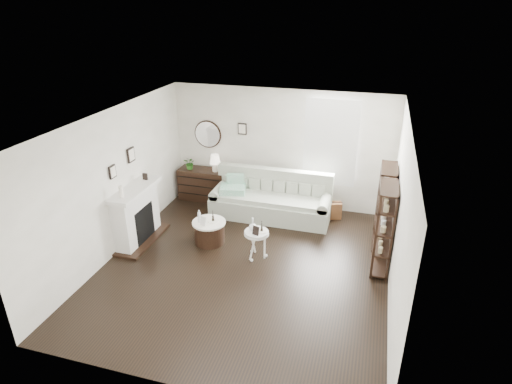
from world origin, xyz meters
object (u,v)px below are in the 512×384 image
(dresser, at_px, (203,184))
(drum_table, at_px, (209,232))
(pedestal_table, at_px, (257,234))
(sofa, at_px, (271,202))

(dresser, distance_m, drum_table, 2.05)
(dresser, xyz_separation_m, pedestal_table, (1.93, -2.11, 0.13))
(dresser, bearing_deg, drum_table, -64.36)
(pedestal_table, bearing_deg, drum_table, 165.57)
(drum_table, bearing_deg, dresser, 115.64)
(dresser, bearing_deg, sofa, -12.32)
(sofa, height_order, pedestal_table, sofa)
(pedestal_table, bearing_deg, sofa, 95.02)
(pedestal_table, bearing_deg, dresser, 132.45)
(sofa, bearing_deg, drum_table, -121.67)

